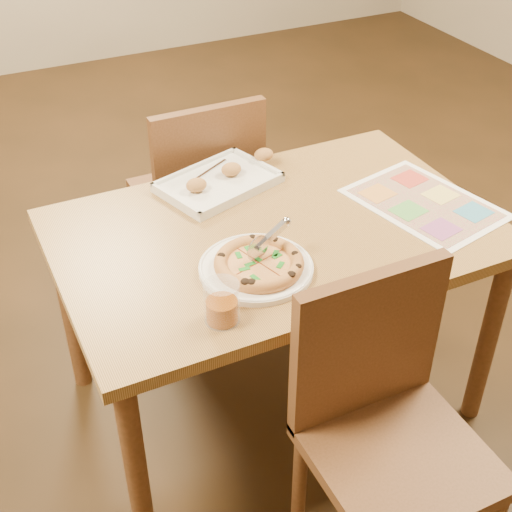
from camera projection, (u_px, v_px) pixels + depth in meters
name	position (u px, v px, depth m)	size (l,w,h in m)	color
room	(279.00, 16.00, 1.76)	(7.00, 7.00, 7.00)	black
dining_table	(275.00, 252.00, 2.18)	(1.30, 0.85, 0.72)	#A67D42
chair_near	(383.00, 400.00, 1.78)	(0.42, 0.42, 0.47)	brown
chair_far	(202.00, 182.00, 2.66)	(0.42, 0.42, 0.47)	brown
plate	(256.00, 268.00, 1.95)	(0.32, 0.32, 0.02)	white
pizza	(259.00, 263.00, 1.94)	(0.25, 0.25, 0.04)	#DB934A
pizza_cutter	(268.00, 239.00, 1.93)	(0.14, 0.05, 0.09)	silver
appetizer_tray	(221.00, 181.00, 2.32)	(0.44, 0.35, 0.06)	white
glass_tumbler	(222.00, 305.00, 1.76)	(0.09, 0.09, 0.11)	#8D410A
menu	(425.00, 203.00, 2.24)	(0.33, 0.46, 0.01)	white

